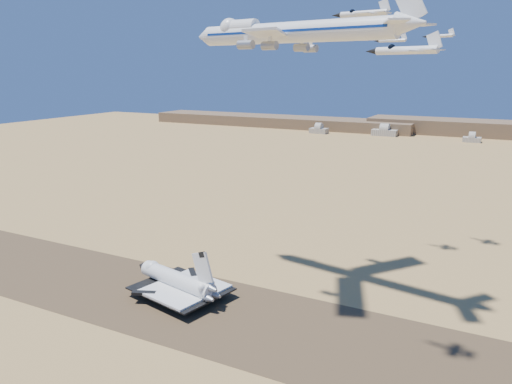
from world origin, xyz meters
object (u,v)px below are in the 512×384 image
at_px(crew_c, 180,306).
at_px(chase_jet_b, 405,50).
at_px(crew_b, 178,308).
at_px(carrier_747, 285,32).
at_px(chase_jet_a, 362,13).
at_px(chase_jet_c, 391,40).
at_px(crew_a, 174,302).
at_px(shuttle, 177,281).
at_px(chase_jet_d, 439,36).

bearing_deg(crew_c, chase_jet_b, -178.35).
distance_m(crew_b, chase_jet_b, 114.28).
distance_m(carrier_747, chase_jet_a, 54.80).
relative_size(carrier_747, crew_c, 55.09).
distance_m(crew_c, chase_jet_a, 110.39).
distance_m(chase_jet_a, chase_jet_b, 28.70).
bearing_deg(chase_jet_c, crew_b, -116.20).
bearing_deg(chase_jet_b, crew_a, 179.68).
xyz_separation_m(carrier_747, crew_a, (-25.83, -35.01, -91.55)).
relative_size(crew_a, crew_c, 1.03).
distance_m(crew_b, chase_jet_a, 110.03).
bearing_deg(chase_jet_c, shuttle, -122.53).
xyz_separation_m(crew_a, crew_c, (3.51, -1.14, -0.03)).
relative_size(crew_b, chase_jet_b, 0.11).
height_order(crew_a, chase_jet_d, chase_jet_d).
bearing_deg(crew_b, crew_a, 23.00).
height_order(chase_jet_a, chase_jet_d, chase_jet_d).
bearing_deg(chase_jet_b, chase_jet_d, 113.91).
relative_size(crew_b, chase_jet_a, 0.12).
bearing_deg(shuttle, crew_a, -50.73).
relative_size(crew_a, chase_jet_c, 0.12).
xyz_separation_m(carrier_747, chase_jet_d, (41.01, 68.23, 1.42)).
bearing_deg(carrier_747, chase_jet_c, 73.96).
distance_m(crew_a, crew_b, 4.95).
xyz_separation_m(chase_jet_a, chase_jet_c, (-13.08, 90.95, -1.74)).
height_order(crew_b, chase_jet_c, chase_jet_c).
bearing_deg(crew_b, chase_jet_d, -60.53).
relative_size(carrier_747, chase_jet_b, 5.59).
xyz_separation_m(shuttle, chase_jet_c, (53.78, 80.02, 86.07)).
bearing_deg(crew_c, crew_a, 2.69).
distance_m(carrier_747, crew_b, 101.45).
relative_size(crew_c, chase_jet_a, 0.11).
bearing_deg(crew_b, chase_jet_a, -121.46).
relative_size(crew_b, crew_c, 1.11).
relative_size(crew_a, chase_jet_b, 0.10).
distance_m(carrier_747, crew_c, 100.95).
relative_size(crew_c, chase_jet_b, 0.10).
height_order(carrier_747, crew_a, carrier_747).
height_order(chase_jet_b, chase_jet_d, chase_jet_d).
xyz_separation_m(shuttle, chase_jet_d, (70.00, 96.92, 88.33)).
distance_m(crew_c, chase_jet_d, 153.47).
bearing_deg(shuttle, carrier_747, 57.34).
height_order(crew_a, chase_jet_b, chase_jet_b).
xyz_separation_m(crew_c, chase_jet_d, (63.32, 104.38, 92.99)).
bearing_deg(chase_jet_c, chase_jet_a, -80.44).
relative_size(shuttle, chase_jet_d, 2.94).
distance_m(crew_a, chase_jet_c, 135.08).
bearing_deg(crew_a, chase_jet_a, -101.21).
distance_m(crew_b, crew_c, 1.90).
bearing_deg(crew_c, crew_b, 124.05).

